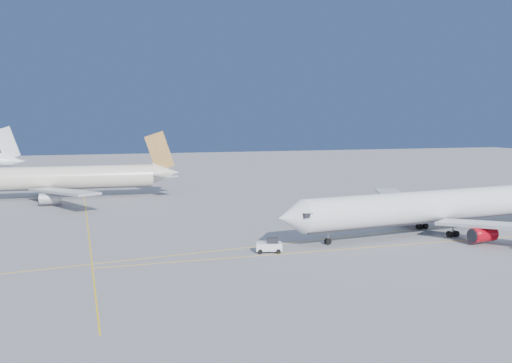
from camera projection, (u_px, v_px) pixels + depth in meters
name	position (u px, v px, depth m)	size (l,w,h in m)	color
ground	(316.00, 232.00, 104.89)	(500.00, 500.00, 0.00)	slate
taxiway_lines	(230.00, 231.00, 106.51)	(118.86, 140.00, 0.02)	yellow
airliner_virgin	(440.00, 206.00, 104.07)	(65.90, 58.79, 16.26)	white
airliner_etihad	(52.00, 178.00, 148.61)	(67.02, 61.96, 17.51)	beige
pushback_tug	(270.00, 246.00, 89.14)	(4.40, 3.27, 2.26)	white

